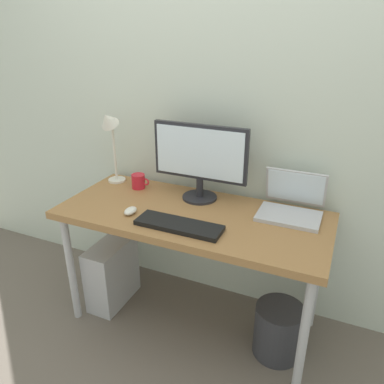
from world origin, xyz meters
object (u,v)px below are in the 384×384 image
(keyboard, at_px, (179,225))
(computer_tower, at_px, (112,273))
(wastebasket, at_px, (278,330))
(desk_lamp, at_px, (110,131))
(mouse, at_px, (130,211))
(monitor, at_px, (200,157))
(coffee_mug, at_px, (139,181))
(desk, at_px, (192,224))
(laptop, at_px, (292,204))

(keyboard, height_order, computer_tower, keyboard)
(keyboard, bearing_deg, wastebasket, 15.29)
(desk_lamp, relative_size, wastebasket, 1.58)
(computer_tower, height_order, wastebasket, computer_tower)
(keyboard, relative_size, mouse, 4.89)
(monitor, xyz_separation_m, keyboard, (0.04, -0.36, -0.24))
(keyboard, height_order, coffee_mug, coffee_mug)
(monitor, distance_m, computer_tower, 0.96)
(desk, distance_m, computer_tower, 0.72)
(laptop, bearing_deg, computer_tower, -167.12)
(desk, relative_size, wastebasket, 4.84)
(wastebasket, bearing_deg, keyboard, -164.71)
(laptop, bearing_deg, coffee_mug, -178.19)
(laptop, relative_size, mouse, 3.56)
(laptop, bearing_deg, desk, -157.35)
(mouse, xyz_separation_m, coffee_mug, (-0.14, 0.32, 0.03))
(mouse, bearing_deg, laptop, 24.08)
(laptop, relative_size, coffee_mug, 2.73)
(coffee_mug, bearing_deg, laptop, 1.81)
(monitor, distance_m, wastebasket, 1.03)
(desk_lamp, relative_size, mouse, 5.26)
(desk, height_order, mouse, mouse)
(desk, distance_m, mouse, 0.34)
(desk, relative_size, laptop, 4.54)
(desk_lamp, xyz_separation_m, keyboard, (0.63, -0.36, -0.33))
(desk_lamp, distance_m, computer_tower, 0.90)
(mouse, bearing_deg, wastebasket, 7.81)
(coffee_mug, xyz_separation_m, computer_tower, (-0.11, -0.21, -0.58))
(keyboard, xyz_separation_m, computer_tower, (-0.55, 0.14, -0.54))
(mouse, height_order, wastebasket, mouse)
(monitor, xyz_separation_m, desk_lamp, (-0.59, 0.00, 0.09))
(desk, distance_m, keyboard, 0.19)
(keyboard, xyz_separation_m, coffee_mug, (-0.44, 0.35, 0.03))
(desk_lamp, relative_size, coffee_mug, 4.03)
(coffee_mug, bearing_deg, desk, -21.72)
(computer_tower, bearing_deg, wastebasket, -0.00)
(laptop, distance_m, coffee_mug, 0.92)
(keyboard, xyz_separation_m, mouse, (-0.30, 0.03, 0.01))
(laptop, height_order, wastebasket, laptop)
(mouse, distance_m, computer_tower, 0.62)
(desk, relative_size, computer_tower, 3.46)
(desk_lamp, bearing_deg, mouse, -44.70)
(desk, xyz_separation_m, keyboard, (0.01, -0.18, 0.08))
(laptop, bearing_deg, mouse, -155.92)
(laptop, xyz_separation_m, wastebasket, (0.04, -0.24, -0.65))
(monitor, xyz_separation_m, laptop, (0.52, 0.02, -0.19))
(desk_lamp, height_order, computer_tower, desk_lamp)
(monitor, bearing_deg, desk, -79.68)
(desk_lamp, height_order, coffee_mug, desk_lamp)
(desk_lamp, distance_m, wastebasket, 1.50)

